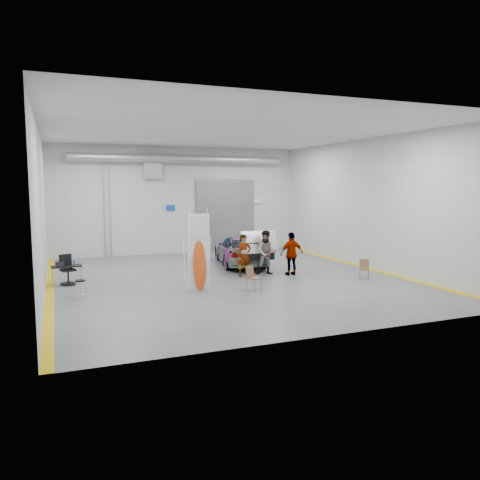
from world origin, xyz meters
name	(u,v)px	position (x,y,z in m)	size (l,w,h in m)	color
ground	(227,278)	(0.00, 0.00, 0.00)	(16.00, 16.00, 0.00)	#56585D
room_shell	(215,180)	(0.24, 2.22, 4.08)	(14.02, 16.18, 6.01)	#B7B9BC
sedan_car	(240,250)	(1.73, 2.94, 0.71)	(2.01, 4.93, 1.43)	silver
person_a	(244,255)	(0.83, 0.17, 0.90)	(0.66, 0.43, 1.80)	#996E53
person_b	(267,253)	(1.89, 0.17, 0.96)	(0.94, 0.72, 1.92)	#466881
person_c	(292,254)	(2.81, -0.36, 0.93)	(1.08, 0.45, 1.87)	#965E32
surfboard_display	(199,258)	(-1.74, -1.75, 1.22)	(0.85, 0.27, 3.00)	white
folding_chair_near	(254,283)	(0.15, -2.46, 0.28)	(0.58, 0.62, 0.90)	brown
folding_chair_far	(364,273)	(5.18, -2.24, 0.25)	(0.53, 0.58, 0.81)	brown
shop_stool	(81,290)	(-5.86, -1.61, 0.34)	(0.35, 0.35, 0.68)	black
work_table	(65,266)	(-6.29, 1.29, 0.72)	(1.17, 0.63, 0.93)	#9C9FA5
office_chair	(68,271)	(-6.19, 1.22, 0.51)	(0.64, 0.67, 1.15)	black
trunk_lid	(258,240)	(1.73, 0.72, 1.45)	(1.67, 1.01, 0.04)	silver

